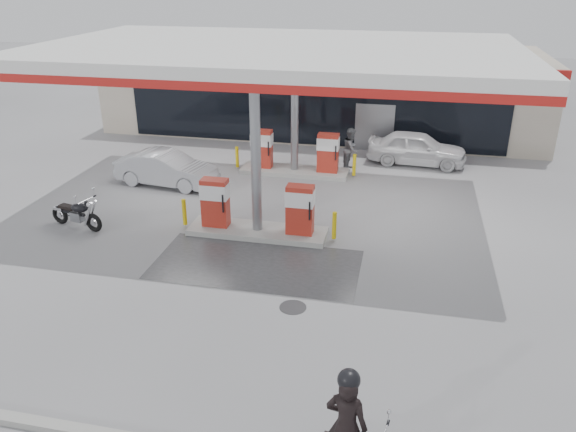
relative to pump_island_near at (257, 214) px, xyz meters
name	(u,v)px	position (x,y,z in m)	size (l,w,h in m)	color
ground	(240,263)	(0.00, -2.00, -0.71)	(90.00, 90.00, 0.00)	gray
wet_patch	(257,264)	(0.50, -2.00, -0.71)	(6.00, 3.00, 0.00)	#4C4C4F
drain_cover	(293,307)	(2.00, -4.00, -0.71)	(0.70, 0.70, 0.01)	#38383A
store_building	(324,89)	(0.01, 13.94, 1.30)	(22.00, 8.22, 4.00)	beige
canopy	(277,54)	(0.00, 3.00, 4.56)	(16.00, 10.02, 5.51)	silver
pump_island_near	(257,214)	(0.00, 0.00, 0.00)	(5.14, 1.30, 1.78)	#9E9E99
pump_island_far	(294,157)	(0.00, 6.00, 0.00)	(5.14, 1.30, 1.78)	#9E9E99
biker_main	(346,426)	(3.89, -8.78, 0.30)	(0.73, 0.48, 2.02)	black
parked_motorcycle	(77,214)	(-5.95, -0.81, -0.23)	(2.10, 0.93, 1.09)	black
sedan_white	(417,148)	(4.99, 8.32, 0.01)	(1.71, 4.24, 1.44)	white
attendant	(351,149)	(2.25, 7.00, 0.19)	(0.87, 0.68, 1.80)	slate
hatchback_silver	(166,169)	(-4.68, 3.60, -0.04)	(1.41, 4.06, 1.34)	#ABADB3
parked_car_left	(168,115)	(-8.19, 12.00, -0.10)	(1.71, 4.22, 1.22)	#511119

